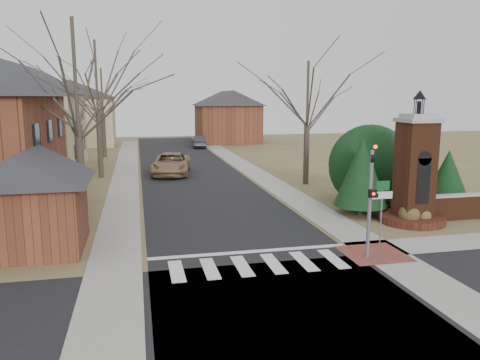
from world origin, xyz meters
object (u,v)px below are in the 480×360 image
object	(u,v)px
pickup_truck	(171,164)
traffic_signal_pole	(371,193)
distant_car	(200,142)
brick_gate_monument	(414,179)
sign_post	(382,200)

from	to	relation	value
pickup_truck	traffic_signal_pole	bearing A→B (deg)	-66.23
distant_car	traffic_signal_pole	bearing A→B (deg)	99.14
brick_gate_monument	distant_car	distance (m)	37.61
sign_post	pickup_truck	bearing A→B (deg)	109.51
pickup_truck	distant_car	bearing A→B (deg)	84.45
brick_gate_monument	pickup_truck	distance (m)	20.32
traffic_signal_pole	distant_car	world-z (taller)	traffic_signal_pole
brick_gate_monument	pickup_truck	bearing A→B (deg)	121.51
sign_post	distant_car	distance (m)	40.25
sign_post	brick_gate_monument	size ratio (longest dim) A/B	0.42
traffic_signal_pole	distant_car	size ratio (longest dim) A/B	1.03
distant_car	brick_gate_monument	bearing A→B (deg)	106.47
pickup_truck	distant_car	size ratio (longest dim) A/B	1.41
traffic_signal_pole	brick_gate_monument	distance (m)	6.47
brick_gate_monument	distant_car	world-z (taller)	brick_gate_monument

